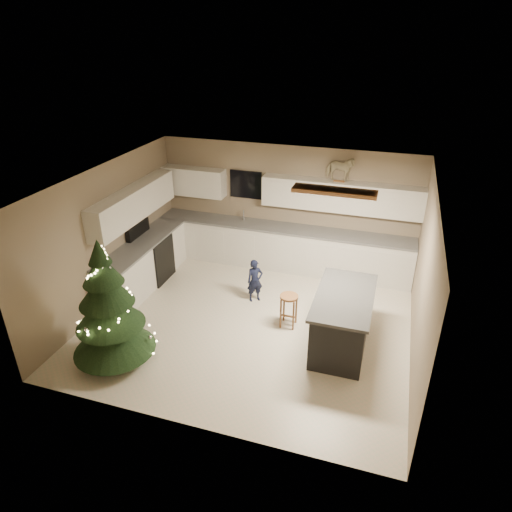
# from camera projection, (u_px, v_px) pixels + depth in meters

# --- Properties ---
(ground_plane) EXTENTS (5.50, 5.50, 0.00)m
(ground_plane) POSITION_uv_depth(u_px,v_px,m) (250.00, 321.00, 8.18)
(ground_plane) COLOR beige
(room_shell) EXTENTS (5.52, 5.02, 2.61)m
(room_shell) POSITION_uv_depth(u_px,v_px,m) (251.00, 233.00, 7.38)
(room_shell) COLOR #8A7459
(room_shell) RESTS_ON ground_plane
(cabinetry) EXTENTS (5.50, 3.20, 2.00)m
(cabinetry) POSITION_uv_depth(u_px,v_px,m) (233.00, 240.00, 9.48)
(cabinetry) COLOR silver
(cabinetry) RESTS_ON ground_plane
(island) EXTENTS (0.90, 1.70, 0.95)m
(island) POSITION_uv_depth(u_px,v_px,m) (342.00, 320.00, 7.38)
(island) COLOR black
(island) RESTS_ON ground_plane
(bar_stool) EXTENTS (0.32, 0.32, 0.61)m
(bar_stool) POSITION_uv_depth(u_px,v_px,m) (289.00, 303.00, 7.87)
(bar_stool) COLOR brown
(bar_stool) RESTS_ON ground_plane
(christmas_tree) EXTENTS (1.31, 1.26, 2.09)m
(christmas_tree) POSITION_uv_depth(u_px,v_px,m) (109.00, 313.00, 6.89)
(christmas_tree) COLOR #3F2816
(christmas_tree) RESTS_ON ground_plane
(toddler) EXTENTS (0.37, 0.35, 0.85)m
(toddler) POSITION_uv_depth(u_px,v_px,m) (255.00, 281.00, 8.63)
(toddler) COLOR black
(toddler) RESTS_ON ground_plane
(rocking_horse) EXTENTS (0.57, 0.26, 0.50)m
(rocking_horse) POSITION_uv_depth(u_px,v_px,m) (340.00, 169.00, 8.83)
(rocking_horse) COLOR brown
(rocking_horse) RESTS_ON cabinetry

